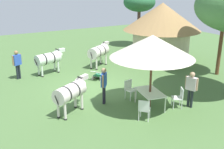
{
  "coord_description": "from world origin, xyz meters",
  "views": [
    {
      "loc": [
        12.1,
        -5.84,
        5.26
      ],
      "look_at": [
        1.17,
        0.36,
        1.0
      ],
      "focal_mm": 43.88,
      "sensor_mm": 36.0,
      "label": 1
    }
  ],
  "objects_px": {
    "thatched_hut": "(162,28)",
    "standing_watcher": "(17,62)",
    "striped_lounge_chair": "(98,75)",
    "zebra_toward_hut": "(49,59)",
    "shade_umbrella": "(152,46)",
    "zebra_by_umbrella": "(71,92)",
    "patio_chair_near_hut": "(144,109)",
    "zebra_nearest_camera": "(99,51)",
    "patio_chair_near_lawn": "(130,88)",
    "guest_beside_umbrella": "(191,86)",
    "acacia_tree_behind_hut": "(139,3)",
    "guest_behind_table": "(104,82)",
    "patio_chair_east_end": "(179,96)",
    "patio_dining_table": "(150,93)"
  },
  "relations": [
    {
      "from": "patio_chair_near_lawn",
      "to": "zebra_by_umbrella",
      "type": "height_order",
      "value": "zebra_by_umbrella"
    },
    {
      "from": "patio_chair_east_end",
      "to": "standing_watcher",
      "type": "distance_m",
      "value": 9.1
    },
    {
      "from": "shade_umbrella",
      "to": "zebra_nearest_camera",
      "type": "distance_m",
      "value": 6.88
    },
    {
      "from": "shade_umbrella",
      "to": "striped_lounge_chair",
      "type": "distance_m",
      "value": 5.08
    },
    {
      "from": "guest_beside_umbrella",
      "to": "zebra_toward_hut",
      "type": "relative_size",
      "value": 0.77
    },
    {
      "from": "patio_dining_table",
      "to": "patio_chair_east_end",
      "type": "height_order",
      "value": "patio_chair_east_end"
    },
    {
      "from": "patio_chair_near_hut",
      "to": "zebra_toward_hut",
      "type": "distance_m",
      "value": 7.75
    },
    {
      "from": "guest_beside_umbrella",
      "to": "zebra_by_umbrella",
      "type": "distance_m",
      "value": 5.18
    },
    {
      "from": "guest_beside_umbrella",
      "to": "striped_lounge_chair",
      "type": "height_order",
      "value": "guest_beside_umbrella"
    },
    {
      "from": "patio_chair_near_lawn",
      "to": "zebra_toward_hut",
      "type": "relative_size",
      "value": 0.42
    },
    {
      "from": "shade_umbrella",
      "to": "patio_chair_near_lawn",
      "type": "distance_m",
      "value": 2.57
    },
    {
      "from": "thatched_hut",
      "to": "patio_dining_table",
      "type": "height_order",
      "value": "thatched_hut"
    },
    {
      "from": "acacia_tree_behind_hut",
      "to": "standing_watcher",
      "type": "bearing_deg",
      "value": -71.51
    },
    {
      "from": "guest_behind_table",
      "to": "zebra_by_umbrella",
      "type": "relative_size",
      "value": 0.88
    },
    {
      "from": "thatched_hut",
      "to": "striped_lounge_chair",
      "type": "height_order",
      "value": "thatched_hut"
    },
    {
      "from": "patio_dining_table",
      "to": "patio_chair_east_end",
      "type": "bearing_deg",
      "value": 60.0
    },
    {
      "from": "patio_chair_near_hut",
      "to": "guest_beside_umbrella",
      "type": "relative_size",
      "value": 0.55
    },
    {
      "from": "guest_behind_table",
      "to": "zebra_by_umbrella",
      "type": "bearing_deg",
      "value": 133.75
    },
    {
      "from": "striped_lounge_chair",
      "to": "acacia_tree_behind_hut",
      "type": "height_order",
      "value": "acacia_tree_behind_hut"
    },
    {
      "from": "patio_chair_near_hut",
      "to": "guest_behind_table",
      "type": "distance_m",
      "value": 2.37
    },
    {
      "from": "thatched_hut",
      "to": "guest_beside_umbrella",
      "type": "height_order",
      "value": "thatched_hut"
    },
    {
      "from": "patio_chair_near_lawn",
      "to": "guest_beside_umbrella",
      "type": "relative_size",
      "value": 0.55
    },
    {
      "from": "zebra_nearest_camera",
      "to": "patio_dining_table",
      "type": "bearing_deg",
      "value": -40.74
    },
    {
      "from": "patio_chair_near_lawn",
      "to": "zebra_toward_hut",
      "type": "xyz_separation_m",
      "value": [
        -5.47,
        -2.17,
        0.42
      ]
    },
    {
      "from": "guest_behind_table",
      "to": "patio_chair_near_hut",
      "type": "bearing_deg",
      "value": -127.57
    },
    {
      "from": "patio_chair_east_end",
      "to": "patio_chair_near_lawn",
      "type": "height_order",
      "value": "same"
    },
    {
      "from": "guest_beside_umbrella",
      "to": "zebra_toward_hut",
      "type": "height_order",
      "value": "guest_beside_umbrella"
    },
    {
      "from": "zebra_by_umbrella",
      "to": "standing_watcher",
      "type": "bearing_deg",
      "value": 160.65
    },
    {
      "from": "guest_beside_umbrella",
      "to": "standing_watcher",
      "type": "relative_size",
      "value": 0.98
    },
    {
      "from": "guest_behind_table",
      "to": "zebra_nearest_camera",
      "type": "xyz_separation_m",
      "value": [
        -5.23,
        2.42,
        -0.01
      ]
    },
    {
      "from": "standing_watcher",
      "to": "shade_umbrella",
      "type": "bearing_deg",
      "value": 97.99
    },
    {
      "from": "thatched_hut",
      "to": "patio_dining_table",
      "type": "bearing_deg",
      "value": -42.26
    },
    {
      "from": "thatched_hut",
      "to": "shade_umbrella",
      "type": "distance_m",
      "value": 7.94
    },
    {
      "from": "shade_umbrella",
      "to": "guest_beside_umbrella",
      "type": "relative_size",
      "value": 2.18
    },
    {
      "from": "patio_dining_table",
      "to": "standing_watcher",
      "type": "xyz_separation_m",
      "value": [
        -6.72,
        -4.22,
        0.34
      ]
    },
    {
      "from": "thatched_hut",
      "to": "standing_watcher",
      "type": "height_order",
      "value": "thatched_hut"
    },
    {
      "from": "patio_chair_near_lawn",
      "to": "guest_behind_table",
      "type": "bearing_deg",
      "value": -15.61
    },
    {
      "from": "thatched_hut",
      "to": "shade_umbrella",
      "type": "relative_size",
      "value": 1.48
    },
    {
      "from": "guest_behind_table",
      "to": "patio_chair_east_end",
      "type": "bearing_deg",
      "value": -89.89
    },
    {
      "from": "shade_umbrella",
      "to": "zebra_by_umbrella",
      "type": "bearing_deg",
      "value": -110.16
    },
    {
      "from": "standing_watcher",
      "to": "striped_lounge_chair",
      "type": "xyz_separation_m",
      "value": [
        2.31,
        3.93,
        -0.75
      ]
    },
    {
      "from": "patio_chair_east_end",
      "to": "acacia_tree_behind_hut",
      "type": "height_order",
      "value": "acacia_tree_behind_hut"
    },
    {
      "from": "shade_umbrella",
      "to": "patio_dining_table",
      "type": "distance_m",
      "value": 2.09
    },
    {
      "from": "shade_umbrella",
      "to": "patio_chair_near_lawn",
      "type": "bearing_deg",
      "value": -169.17
    },
    {
      "from": "striped_lounge_chair",
      "to": "patio_chair_near_lawn",
      "type": "bearing_deg",
      "value": -32.15
    },
    {
      "from": "patio_chair_near_hut",
      "to": "zebra_by_umbrella",
      "type": "bearing_deg",
      "value": -175.17
    },
    {
      "from": "patio_chair_near_hut",
      "to": "zebra_nearest_camera",
      "type": "height_order",
      "value": "zebra_nearest_camera"
    },
    {
      "from": "zebra_nearest_camera",
      "to": "zebra_toward_hut",
      "type": "relative_size",
      "value": 0.96
    },
    {
      "from": "zebra_by_umbrella",
      "to": "patio_chair_near_lawn",
      "type": "bearing_deg",
      "value": 61.79
    },
    {
      "from": "striped_lounge_chair",
      "to": "zebra_toward_hut",
      "type": "bearing_deg",
      "value": -170.56
    }
  ]
}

